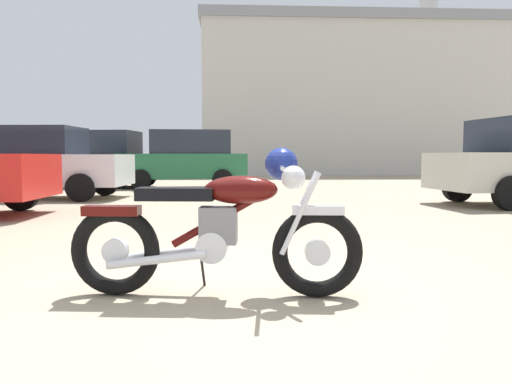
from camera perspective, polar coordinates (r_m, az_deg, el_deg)
name	(u,v)px	position (r m, az deg, el deg)	size (l,w,h in m)	color
ground_plane	(220,294)	(3.65, -4.23, -11.67)	(80.00, 80.00, 0.00)	gray
vintage_motorcycle	(223,227)	(3.51, -3.80, -4.08)	(2.08, 0.74, 1.07)	black
white_estate_far	(36,163)	(12.59, -24.16, 3.11)	(4.23, 1.98, 1.67)	black
dark_sedan_left	(94,158)	(16.50, -18.31, 3.73)	(3.99, 2.01, 1.78)	black
silver_sedan_mid	(186,158)	(15.49, -8.16, 3.88)	(4.09, 2.22, 1.78)	black
industrial_building	(355,103)	(30.82, 11.35, 10.10)	(18.88, 12.17, 15.97)	beige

